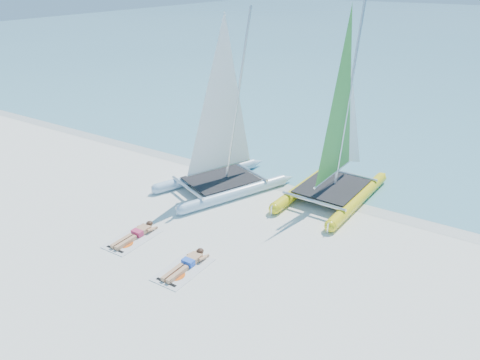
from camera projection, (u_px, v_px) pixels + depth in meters
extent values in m
plane|color=silver|center=(206.00, 246.00, 14.81)|extent=(140.00, 140.00, 0.00)
cube|color=silver|center=(288.00, 184.00, 19.00)|extent=(140.00, 1.40, 0.01)
cylinder|color=#ABCFE1|center=(208.00, 175.00, 19.33)|extent=(2.18, 4.44, 0.41)
cone|color=#ABCFE1|center=(258.00, 162.00, 20.63)|extent=(0.59, 0.70, 0.39)
cylinder|color=#ABCFE1|center=(235.00, 194.00, 17.76)|extent=(2.18, 4.44, 0.41)
cone|color=#ABCFE1|center=(287.00, 178.00, 19.07)|extent=(0.59, 0.70, 0.39)
cube|color=black|center=(221.00, 179.00, 18.45)|extent=(2.83, 3.13, 0.03)
cylinder|color=silver|center=(238.00, 96.00, 17.55)|extent=(0.56, 1.16, 6.40)
cylinder|color=yellow|center=(306.00, 185.00, 18.45)|extent=(0.59, 4.87, 0.43)
cone|color=yellow|center=(335.00, 164.00, 20.44)|extent=(0.43, 0.63, 0.41)
cylinder|color=yellow|center=(358.00, 199.00, 17.31)|extent=(0.59, 4.87, 0.43)
cone|color=yellow|center=(383.00, 175.00, 19.31)|extent=(0.43, 0.63, 0.41)
cube|color=black|center=(332.00, 186.00, 17.78)|extent=(2.18, 2.74, 0.03)
cylinder|color=silver|center=(350.00, 95.00, 17.05)|extent=(0.14, 1.28, 6.69)
cube|color=silver|center=(132.00, 239.00, 15.16)|extent=(1.00, 1.85, 0.02)
cube|color=tan|center=(142.00, 230.00, 15.44)|extent=(0.36, 0.55, 0.17)
cube|color=#D0315C|center=(137.00, 233.00, 15.29)|extent=(0.37, 0.22, 0.17)
cube|color=tan|center=(124.00, 242.00, 14.85)|extent=(0.31, 0.85, 0.13)
sphere|color=tan|center=(149.00, 225.00, 15.71)|extent=(0.21, 0.21, 0.21)
ellipsoid|color=#361E13|center=(149.00, 223.00, 15.70)|extent=(0.22, 0.24, 0.15)
cube|color=silver|center=(183.00, 269.00, 13.62)|extent=(1.00, 1.85, 0.02)
cube|color=tan|center=(192.00, 259.00, 13.91)|extent=(0.36, 0.55, 0.17)
cube|color=blue|center=(188.00, 262.00, 13.75)|extent=(0.37, 0.22, 0.17)
cube|color=tan|center=(175.00, 274.00, 13.31)|extent=(0.31, 0.85, 0.13)
sphere|color=tan|center=(200.00, 252.00, 14.17)|extent=(0.21, 0.21, 0.21)
ellipsoid|color=#361E13|center=(200.00, 251.00, 14.16)|extent=(0.22, 0.24, 0.15)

